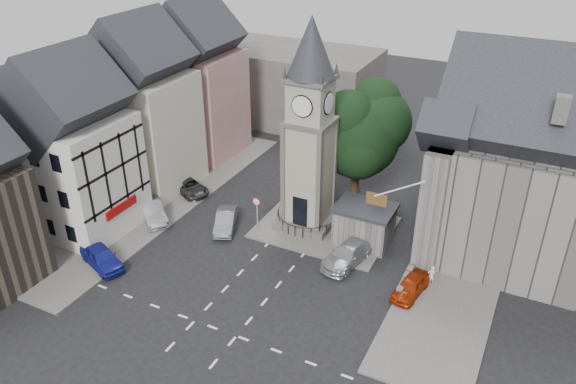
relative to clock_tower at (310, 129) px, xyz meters
The scene contains 23 objects.
ground 11.39m from the clock_tower, 90.00° to the right, with size 120.00×120.00×0.00m, color black.
pavement_west 15.00m from the clock_tower, behind, with size 6.00×30.00×0.14m, color #595651.
pavement_east 14.45m from the clock_tower, ahead, with size 6.00×26.00×0.14m, color #595651.
central_island 8.18m from the clock_tower, ahead, with size 10.00×8.00×0.16m, color #595651.
road_markings 15.74m from the clock_tower, 90.00° to the right, with size 20.00×8.00×0.01m, color silver.
clock_tower is the anchor object (origin of this frame).
stone_shelter 8.15m from the clock_tower, ahead, with size 4.30×3.30×3.08m.
town_tree 5.51m from the clock_tower, 68.23° to the left, with size 7.20×7.20×10.80m.
warning_sign_post 7.34m from the clock_tower, 141.37° to the right, with size 0.70×0.19×2.85m.
terrace_pink 17.51m from the clock_tower, 152.68° to the left, with size 8.10×7.60×12.80m.
terrace_cream 15.58m from the clock_tower, behind, with size 8.10×7.60×12.80m.
terrace_tudor 17.55m from the clock_tower, 152.73° to the right, with size 8.10×7.60×12.00m.
backdrop_west 23.69m from the clock_tower, 120.95° to the left, with size 20.00×10.00×8.00m, color #4C4944.
east_building 15.99m from the clock_tower, 10.92° to the left, with size 14.40×11.40×12.60m.
east_boundary_wall 12.15m from the clock_tower, 12.32° to the left, with size 0.40×16.00×0.90m, color #56534F.
flagpole 9.01m from the clock_tower, 26.52° to the right, with size 3.68×0.10×2.74m.
car_west_blue 17.41m from the clock_tower, 132.51° to the right, with size 1.72×4.28×1.46m, color navy.
car_west_silver 14.53m from the clock_tower, 156.65° to the right, with size 1.59×4.55×1.50m, color gray.
car_west_grey 13.73m from the clock_tower, behind, with size 2.04×4.41×1.23m, color #2D2D2F.
car_island_silver 9.90m from the clock_tower, 147.59° to the right, with size 1.42×4.08×1.34m, color gray.
car_island_east 9.45m from the clock_tower, 36.47° to the right, with size 2.00×4.92×1.43m, color #9A9DA2.
car_east_red 13.23m from the clock_tower, 27.22° to the right, with size 1.50×3.73×1.27m, color #9C2808.
pedestrian 13.39m from the clock_tower, 17.88° to the right, with size 0.57×0.37×1.57m, color beige.
Camera 1 is at (15.57, -26.74, 23.70)m, focal length 35.00 mm.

